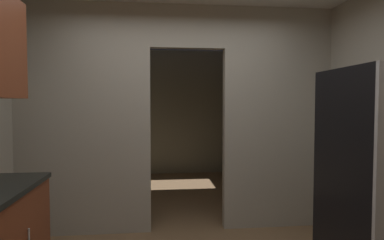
# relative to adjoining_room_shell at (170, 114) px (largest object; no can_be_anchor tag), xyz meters

# --- Properties ---
(kitchen_partition) EXTENTS (3.68, 0.12, 2.64)m
(kitchen_partition) POSITION_rel_adjoining_room_shell_xyz_m (-0.02, -2.23, 0.06)
(kitchen_partition) COLOR #ADA899
(kitchen_partition) RESTS_ON ground
(adjoining_room_shell) EXTENTS (3.68, 3.33, 2.64)m
(adjoining_room_shell) POSITION_rel_adjoining_room_shell_xyz_m (0.00, 0.00, 0.00)
(adjoining_room_shell) COLOR gray
(adjoining_room_shell) RESTS_ON ground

